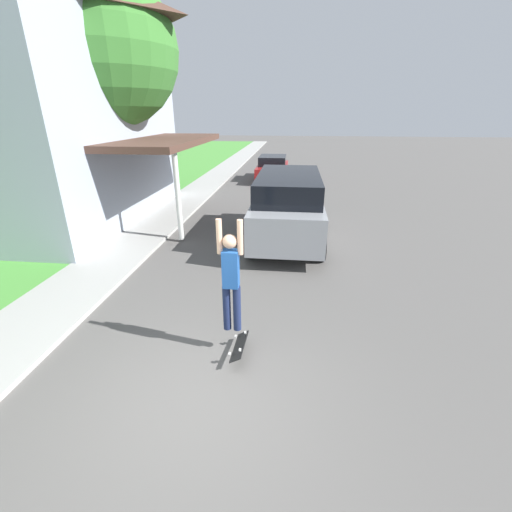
{
  "coord_description": "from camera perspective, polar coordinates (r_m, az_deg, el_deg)",
  "views": [
    {
      "loc": [
        1.36,
        -3.5,
        3.83
      ],
      "look_at": [
        0.64,
        2.88,
        1.12
      ],
      "focal_mm": 24.0,
      "sensor_mm": 36.0,
      "label": 1
    }
  ],
  "objects": [
    {
      "name": "suv_parked",
      "position": [
        10.88,
        5.34,
        8.45
      ],
      "size": [
        2.2,
        5.04,
        2.09
      ],
      "color": "gray",
      "rests_on": "ground_plane"
    },
    {
      "name": "house",
      "position": [
        15.67,
        -35.4,
        22.44
      ],
      "size": [
        11.04,
        9.69,
        9.03
      ],
      "color": "#99A3B2",
      "rests_on": "lawn"
    },
    {
      "name": "sidewalk",
      "position": [
        11.36,
        -19.91,
        2.01
      ],
      "size": [
        1.8,
        80.0,
        0.1
      ],
      "color": "#9E9E99",
      "rests_on": "ground_plane"
    },
    {
      "name": "lawn",
      "position": [
        13.86,
        -36.51,
        2.4
      ],
      "size": [
        10.0,
        80.0,
        0.08
      ],
      "color": "#478E38",
      "rests_on": "ground_plane"
    },
    {
      "name": "car_down_street",
      "position": [
        21.3,
        2.79,
        14.4
      ],
      "size": [
        1.89,
        4.18,
        1.44
      ],
      "color": "maroon",
      "rests_on": "ground_plane"
    },
    {
      "name": "skateboard",
      "position": [
        5.92,
        -2.8,
        -14.66
      ],
      "size": [
        0.25,
        0.81,
        0.22
      ],
      "color": "black",
      "rests_on": "ground_plane"
    },
    {
      "name": "skateboarder",
      "position": [
        5.42,
        -4.21,
        -3.34
      ],
      "size": [
        0.41,
        0.22,
        1.92
      ],
      "color": "#192347",
      "rests_on": "ground_plane"
    },
    {
      "name": "lawn_tree_far",
      "position": [
        14.12,
        -24.06,
        28.84
      ],
      "size": [
        4.9,
        4.9,
        8.1
      ],
      "color": "brown",
      "rests_on": "lawn"
    },
    {
      "name": "ground_plane",
      "position": [
        5.37,
        -11.21,
        -23.27
      ],
      "size": [
        120.0,
        120.0,
        0.0
      ],
      "primitive_type": "plane",
      "color": "#54514F"
    }
  ]
}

